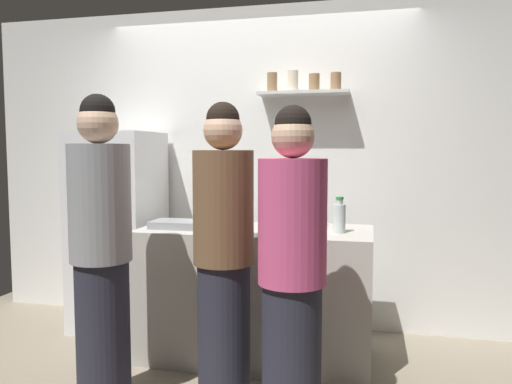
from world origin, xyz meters
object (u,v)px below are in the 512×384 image
object	(u,v)px
refrigerator	(118,230)
wine_bottle_green_glass	(223,217)
wine_bottle_pale_glass	(244,207)
person_grey_hoodie	(101,252)
person_brown_jacket	(224,256)
utensil_holder	(314,217)
water_bottle_plastic	(339,217)
person_pink_top	(292,275)
baking_pan	(177,224)

from	to	relation	value
refrigerator	wine_bottle_green_glass	bearing A→B (deg)	-29.18
wine_bottle_pale_glass	wine_bottle_green_glass	xyz separation A→B (m)	(-0.01, -0.50, -0.02)
person_grey_hoodie	refrigerator	bearing A→B (deg)	116.39
wine_bottle_pale_glass	person_brown_jacket	xyz separation A→B (m)	(0.11, -0.88, -0.18)
utensil_holder	water_bottle_plastic	world-z (taller)	water_bottle_plastic
utensil_holder	wine_bottle_green_glass	world-z (taller)	wine_bottle_green_glass
wine_bottle_green_glass	person_pink_top	xyz separation A→B (m)	(0.55, -0.63, -0.19)
refrigerator	baking_pan	xyz separation A→B (m)	(0.70, -0.45, 0.14)
wine_bottle_pale_glass	water_bottle_plastic	world-z (taller)	wine_bottle_pale_glass
person_pink_top	person_grey_hoodie	xyz separation A→B (m)	(-1.09, 0.07, 0.05)
wine_bottle_green_glass	person_pink_top	distance (m)	0.85
wine_bottle_green_glass	wine_bottle_pale_glass	bearing A→B (deg)	88.92
water_bottle_plastic	person_grey_hoodie	distance (m)	1.48
refrigerator	water_bottle_plastic	bearing A→B (deg)	-12.54
refrigerator	person_grey_hoodie	xyz separation A→B (m)	(0.53, -1.16, 0.08)
baking_pan	person_brown_jacket	bearing A→B (deg)	-47.01
person_brown_jacket	water_bottle_plastic	bearing A→B (deg)	-144.46
person_pink_top	person_brown_jacket	distance (m)	0.50
baking_pan	person_grey_hoodie	world-z (taller)	person_grey_hoodie
refrigerator	person_pink_top	distance (m)	2.03
wine_bottle_pale_glass	baking_pan	bearing A→B (deg)	-137.78
water_bottle_plastic	refrigerator	bearing A→B (deg)	167.46
refrigerator	utensil_holder	xyz separation A→B (m)	(1.61, -0.15, 0.18)
person_pink_top	wine_bottle_green_glass	bearing A→B (deg)	-176.66
water_bottle_plastic	person_grey_hoodie	size ratio (longest dim) A/B	0.13
utensil_holder	wine_bottle_pale_glass	xyz separation A→B (m)	(-0.53, 0.06, 0.05)
baking_pan	wine_bottle_green_glass	distance (m)	0.41
wine_bottle_green_glass	person_brown_jacket	xyz separation A→B (m)	(0.12, -0.38, -0.16)
utensil_holder	water_bottle_plastic	xyz separation A→B (m)	(0.19, -0.25, 0.04)
refrigerator	person_brown_jacket	world-z (taller)	person_brown_jacket
wine_bottle_pale_glass	wine_bottle_green_glass	distance (m)	0.50
wine_bottle_green_glass	water_bottle_plastic	xyz separation A→B (m)	(0.72, 0.20, -0.00)
wine_bottle_green_glass	water_bottle_plastic	distance (m)	0.75
water_bottle_plastic	baking_pan	bearing A→B (deg)	-177.57
baking_pan	water_bottle_plastic	world-z (taller)	water_bottle_plastic
refrigerator	baking_pan	distance (m)	0.84
wine_bottle_green_glass	person_pink_top	bearing A→B (deg)	-48.82
refrigerator	baking_pan	size ratio (longest dim) A/B	4.66
person_pink_top	refrigerator	bearing A→B (deg)	-164.93
refrigerator	water_bottle_plastic	xyz separation A→B (m)	(1.80, -0.40, 0.22)
wine_bottle_green_glass	person_pink_top	size ratio (longest dim) A/B	0.17
utensil_holder	person_brown_jacket	world-z (taller)	person_brown_jacket
utensil_holder	water_bottle_plastic	bearing A→B (deg)	-52.58
wine_bottle_pale_glass	water_bottle_plastic	distance (m)	0.78
wine_bottle_green_glass	person_brown_jacket	distance (m)	0.43
baking_pan	water_bottle_plastic	xyz separation A→B (m)	(1.10, 0.05, 0.08)
wine_bottle_pale_glass	wine_bottle_green_glass	bearing A→B (deg)	-91.08
wine_bottle_green_glass	person_grey_hoodie	xyz separation A→B (m)	(-0.54, -0.56, -0.14)
refrigerator	water_bottle_plastic	world-z (taller)	refrigerator
baking_pan	person_grey_hoodie	xyz separation A→B (m)	(-0.16, -0.71, -0.06)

